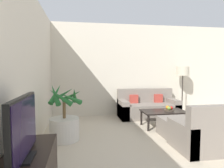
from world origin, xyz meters
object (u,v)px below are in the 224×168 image
sofa_loveseat (148,108)px  apple_red (171,108)px  fruit_bowl (169,110)px  apple_green (169,108)px  potted_palm (65,123)px  coffee_table (164,113)px  floor_lamp (183,74)px  armchair (203,135)px  television (23,128)px  orange_fruit (167,107)px  ottoman (176,127)px

sofa_loveseat → apple_red: size_ratio=21.89×
fruit_bowl → apple_green: 0.09m
sofa_loveseat → apple_green: sofa_loveseat is taller
sofa_loveseat → fruit_bowl: (0.15, -1.06, 0.14)m
potted_palm → coffee_table: bearing=13.1°
floor_lamp → armchair: (-0.97, -2.47, -0.98)m
television → orange_fruit: size_ratio=9.84×
floor_lamp → fruit_bowl: size_ratio=6.48×
television → potted_palm: bearing=83.4°
coffee_table → ottoman: size_ratio=1.54×
apple_green → potted_palm: bearing=-170.1°
floor_lamp → ottoman: 2.24m
floor_lamp → armchair: bearing=-111.4°
television → fruit_bowl: (2.60, 2.44, -0.43)m
television → apple_green: size_ratio=9.95×
sofa_loveseat → fruit_bowl: sofa_loveseat is taller
television → floor_lamp: floor_lamp is taller
floor_lamp → ottoman: size_ratio=2.18×
television → orange_fruit: 3.62m
apple_red → floor_lamp: bearing=51.6°
fruit_bowl → armchair: bearing=-91.2°
apple_green → fruit_bowl: bearing=61.9°
television → ottoman: size_ratio=1.23×
coffee_table → ottoman: (0.00, -0.62, -0.15)m
apple_red → armchair: (-0.08, -1.35, -0.20)m
armchair → ottoman: 0.81m
television → armchair: size_ratio=0.91×
sofa_loveseat → armchair: 2.42m
armchair → floor_lamp: bearing=68.6°
orange_fruit → armchair: armchair is taller
orange_fruit → armchair: (-0.01, -1.42, -0.21)m
television → coffee_table: size_ratio=0.80×
sofa_loveseat → orange_fruit: sofa_loveseat is taller
coffee_table → sofa_loveseat: bearing=92.4°
television → fruit_bowl: bearing=43.2°
apple_red → fruit_bowl: bearing=173.2°
apple_green → ottoman: bearing=-98.6°
floor_lamp → armchair: size_ratio=1.60×
floor_lamp → orange_fruit: size_ratio=17.41×
armchair → apple_red: bearing=86.6°
floor_lamp → fruit_bowl: floor_lamp is taller
television → armchair: (2.58, 1.08, -0.57)m
television → sofa_loveseat: (2.45, 3.50, -0.56)m
ottoman → apple_red: bearing=74.0°
sofa_loveseat → floor_lamp: (1.09, 0.06, 0.98)m
apple_red → ottoman: bearing=-106.0°
potted_palm → apple_red: 2.47m
television → coffee_table: 3.57m
apple_green → ottoman: 0.58m
ottoman → floor_lamp: bearing=58.0°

